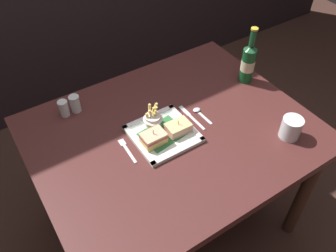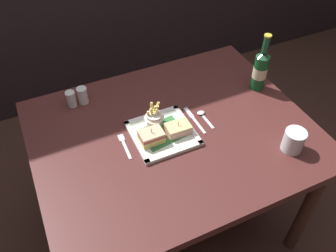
{
  "view_description": "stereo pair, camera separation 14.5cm",
  "coord_description": "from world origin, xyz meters",
  "views": [
    {
      "loc": [
        -0.58,
        -0.86,
        1.78
      ],
      "look_at": [
        -0.02,
        0.0,
        0.76
      ],
      "focal_mm": 37.42,
      "sensor_mm": 36.0,
      "label": 1
    },
    {
      "loc": [
        -0.46,
        -0.93,
        1.78
      ],
      "look_at": [
        -0.02,
        0.0,
        0.76
      ],
      "focal_mm": 37.42,
      "sensor_mm": 36.0,
      "label": 2
    }
  ],
  "objects": [
    {
      "name": "fries_cup",
      "position": [
        -0.06,
        0.06,
        0.77
      ],
      "size": [
        0.08,
        0.08,
        0.11
      ],
      "color": "silver",
      "rests_on": "square_plate"
    },
    {
      "name": "sandwich_half_left",
      "position": [
        -0.11,
        -0.02,
        0.76
      ],
      "size": [
        0.1,
        0.07,
        0.07
      ],
      "color": "#E4B88B",
      "rests_on": "square_plate"
    },
    {
      "name": "pepper_shaker",
      "position": [
        -0.29,
        0.34,
        0.76
      ],
      "size": [
        0.05,
        0.05,
        0.08
      ],
      "color": "silver",
      "rests_on": "dining_table"
    },
    {
      "name": "water_glass",
      "position": [
        0.39,
        -0.29,
        0.76
      ],
      "size": [
        0.09,
        0.09,
        0.09
      ],
      "color": "silver",
      "rests_on": "dining_table"
    },
    {
      "name": "salt_shaker",
      "position": [
        -0.35,
        0.34,
        0.76
      ],
      "size": [
        0.04,
        0.04,
        0.08
      ],
      "color": "silver",
      "rests_on": "dining_table"
    },
    {
      "name": "beer_bottle",
      "position": [
        0.49,
        0.1,
        0.83
      ],
      "size": [
        0.07,
        0.07,
        0.28
      ],
      "color": "#125124",
      "rests_on": "dining_table"
    },
    {
      "name": "spoon",
      "position": [
        0.16,
        0.03,
        0.73
      ],
      "size": [
        0.04,
        0.12,
        0.01
      ],
      "color": "silver",
      "rests_on": "dining_table"
    },
    {
      "name": "square_plate",
      "position": [
        -0.05,
        0.0,
        0.73
      ],
      "size": [
        0.25,
        0.25,
        0.02
      ],
      "color": "white",
      "rests_on": "dining_table"
    },
    {
      "name": "dining_table",
      "position": [
        0.0,
        0.0,
        0.64
      ],
      "size": [
        1.17,
        0.94,
        0.72
      ],
      "color": "#4A2220",
      "rests_on": "ground_plane"
    },
    {
      "name": "sandwich_half_right",
      "position": [
        0.01,
        -0.02,
        0.75
      ],
      "size": [
        0.1,
        0.07,
        0.06
      ],
      "color": "#DDB57C",
      "rests_on": "square_plate"
    },
    {
      "name": "fork",
      "position": [
        -0.22,
        0.01,
        0.72
      ],
      "size": [
        0.03,
        0.14,
        0.0
      ],
      "color": "silver",
      "rests_on": "dining_table"
    },
    {
      "name": "ground_plane",
      "position": [
        0.0,
        0.0,
        0.0
      ],
      "size": [
        6.0,
        6.0,
        0.0
      ],
      "primitive_type": "plane",
      "color": "#422921"
    },
    {
      "name": "knife",
      "position": [
        0.11,
        0.03,
        0.72
      ],
      "size": [
        0.02,
        0.18,
        0.0
      ],
      "color": "silver",
      "rests_on": "dining_table"
    }
  ]
}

